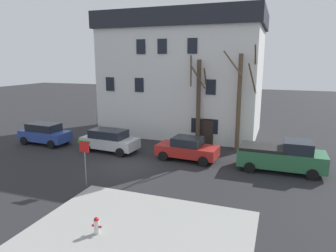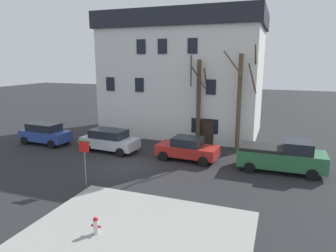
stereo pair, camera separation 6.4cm
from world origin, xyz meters
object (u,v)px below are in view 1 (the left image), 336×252
car_blue_wagon (45,133)px  car_red_sedan (187,149)px  building_main (183,74)px  fire_hydrant (97,225)px  car_silver_wagon (109,140)px  tree_bare_mid (240,98)px  bicycle_leaning (102,132)px  street_sign_pole (85,155)px  tree_bare_near (198,100)px  pickup_truck_green (282,156)px

car_blue_wagon → car_red_sedan: car_blue_wagon is taller
building_main → fire_hydrant: (2.28, -18.88, -5.11)m
car_silver_wagon → car_red_sedan: car_silver_wagon is taller
tree_bare_mid → bicycle_leaning: 12.95m
car_blue_wagon → car_silver_wagon: size_ratio=0.95×
building_main → street_sign_pole: bearing=-93.8°
tree_bare_near → car_red_sedan: bearing=-86.0°
tree_bare_mid → car_red_sedan: (-3.01, -3.69, -3.25)m
fire_hydrant → bicycle_leaning: size_ratio=0.41×
car_blue_wagon → car_silver_wagon: 6.18m
tree_bare_mid → pickup_truck_green: 5.86m
car_silver_wagon → pickup_truck_green: size_ratio=0.86×
building_main → car_silver_wagon: 10.23m
tree_bare_mid → bicycle_leaning: (-12.41, 0.29, -3.69)m
car_silver_wagon → car_red_sedan: (6.21, 0.08, -0.07)m
tree_bare_mid → car_red_sedan: 5.76m
tree_bare_mid → fire_hydrant: tree_bare_mid is taller
pickup_truck_green → fire_hydrant: (-6.88, -10.36, -0.50)m
building_main → car_blue_wagon: size_ratio=3.39×
car_blue_wagon → car_silver_wagon: bearing=-0.0°
tree_bare_mid → street_sign_pole: (-6.94, -10.15, -2.20)m
building_main → pickup_truck_green: bearing=-42.9°
tree_bare_near → tree_bare_mid: size_ratio=0.91×
building_main → bicycle_leaning: 9.42m
building_main → bicycle_leaning: building_main is taller
tree_bare_near → car_blue_wagon: tree_bare_near is taller
pickup_truck_green → street_sign_pole: street_sign_pole is taller
tree_bare_near → fire_hydrant: size_ratio=10.28×
tree_bare_mid → car_blue_wagon: 16.16m
building_main → car_silver_wagon: building_main is taller
building_main → car_silver_wagon: (-3.28, -8.47, -4.71)m
tree_bare_near → building_main: bearing=120.4°
street_sign_pole → pickup_truck_green: bearing=32.0°
building_main → bicycle_leaning: size_ratio=8.38×
car_red_sedan → street_sign_pole: 7.63m
car_silver_wagon → building_main: bearing=68.8°
street_sign_pole → car_silver_wagon: bearing=109.7°
fire_hydrant → tree_bare_near: bearing=88.5°
bicycle_leaning → car_red_sedan: bearing=-22.9°
building_main → car_silver_wagon: bearing=-111.2°
car_silver_wagon → street_sign_pole: (2.28, -6.38, 0.97)m
tree_bare_near → bicycle_leaning: size_ratio=4.18×
tree_bare_mid → pickup_truck_green: bearing=-49.7°
fire_hydrant → building_main: bearing=96.9°
street_sign_pole → building_main: bearing=86.2°
tree_bare_near → car_blue_wagon: size_ratio=1.69×
street_sign_pole → bicycle_leaning: size_ratio=1.52×
car_red_sedan → pickup_truck_green: 6.24m
building_main → car_red_sedan: bearing=-70.8°
pickup_truck_green → fire_hydrant: 12.45m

